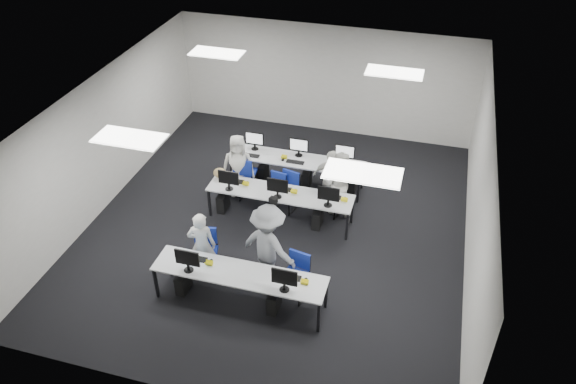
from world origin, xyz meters
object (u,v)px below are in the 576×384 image
(desk_front, at_px, (239,275))
(chair_4, at_px, (332,201))
(chair_2, at_px, (238,184))
(student_1, at_px, (339,183))
(chair_6, at_px, (282,189))
(chair_7, at_px, (335,194))
(student_0, at_px, (202,245))
(student_3, at_px, (330,181))
(photographer, at_px, (268,245))
(chair_1, at_px, (295,283))
(chair_5, at_px, (246,180))
(chair_0, at_px, (206,260))
(desk_mid, at_px, (280,194))
(chair_3, at_px, (287,197))
(student_2, at_px, (238,166))

(desk_front, distance_m, chair_4, 3.38)
(chair_2, xyz_separation_m, student_1, (2.39, -0.04, 0.49))
(chair_6, relative_size, chair_7, 0.92)
(student_0, xyz_separation_m, student_1, (2.10, 2.73, 0.03))
(desk_front, relative_size, student_3, 2.09)
(chair_7, height_order, student_1, student_1)
(chair_4, bearing_deg, chair_7, 107.70)
(desk_front, relative_size, chair_6, 3.81)
(chair_2, xyz_separation_m, photographer, (1.56, -2.58, 0.60))
(chair_6, xyz_separation_m, student_3, (1.14, -0.08, 0.50))
(chair_1, bearing_deg, chair_5, 135.71)
(chair_7, bearing_deg, chair_0, -144.35)
(chair_5, height_order, chair_7, chair_5)
(chair_1, bearing_deg, student_1, 96.56)
(chair_7, bearing_deg, desk_mid, -160.26)
(chair_4, distance_m, chair_6, 1.23)
(chair_6, bearing_deg, chair_4, 0.23)
(desk_mid, bearing_deg, chair_4, 29.28)
(chair_3, bearing_deg, chair_6, 138.08)
(chair_1, bearing_deg, chair_6, 122.17)
(chair_3, bearing_deg, student_2, -176.70)
(chair_2, xyz_separation_m, chair_5, (0.13, 0.15, 0.03))
(desk_front, distance_m, student_2, 3.54)
(desk_front, bearing_deg, chair_5, 107.74)
(chair_2, bearing_deg, chair_1, -36.68)
(chair_1, bearing_deg, chair_2, 138.83)
(chair_1, height_order, chair_3, chair_1)
(chair_0, relative_size, student_0, 0.64)
(chair_3, bearing_deg, desk_mid, -77.66)
(chair_3, distance_m, chair_4, 1.03)
(chair_0, xyz_separation_m, chair_6, (0.76, 2.77, -0.04))
(desk_mid, relative_size, photographer, 1.82)
(student_2, bearing_deg, photographer, -74.68)
(chair_4, height_order, student_0, student_0)
(chair_1, bearing_deg, chair_4, 98.90)
(chair_1, distance_m, chair_5, 3.59)
(chair_5, bearing_deg, chair_4, -10.84)
(chair_3, relative_size, student_0, 0.60)
(chair_7, bearing_deg, chair_4, -109.94)
(chair_1, distance_m, chair_7, 3.01)
(desk_front, relative_size, chair_7, 3.50)
(chair_0, height_order, student_1, student_1)
(chair_5, distance_m, photographer, 3.14)
(chair_7, distance_m, student_3, 0.52)
(desk_mid, xyz_separation_m, chair_1, (0.92, -2.14, -0.39))
(desk_front, bearing_deg, desk_mid, 90.00)
(student_0, bearing_deg, chair_7, -134.76)
(chair_2, xyz_separation_m, student_2, (0.01, 0.04, 0.48))
(chair_1, height_order, student_0, student_0)
(chair_3, relative_size, chair_4, 1.00)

